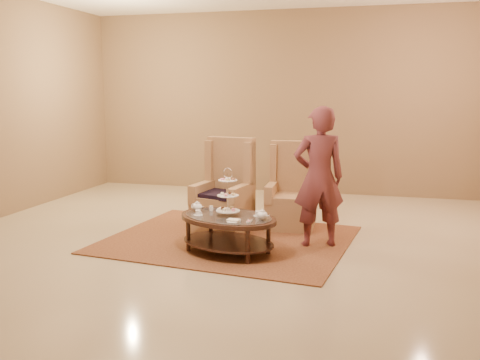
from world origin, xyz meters
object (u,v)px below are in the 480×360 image
(tea_table, at_px, (228,223))
(armchair_left, at_px, (225,200))
(person, at_px, (319,177))
(armchair_right, at_px, (292,199))

(tea_table, distance_m, armchair_left, 1.13)
(person, bearing_deg, tea_table, 9.83)
(armchair_left, relative_size, person, 0.74)
(armchair_left, height_order, armchair_right, armchair_left)
(tea_table, xyz_separation_m, person, (1.02, 0.60, 0.51))
(armchair_right, bearing_deg, armchair_left, -156.59)
(tea_table, xyz_separation_m, armchair_left, (-0.35, 1.07, 0.06))
(armchair_left, height_order, person, person)
(armchair_right, bearing_deg, person, -63.91)
(armchair_right, xyz_separation_m, person, (0.49, -0.90, 0.48))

